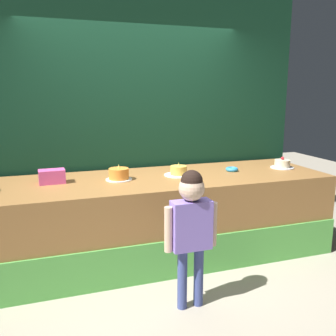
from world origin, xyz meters
The scene contains 9 objects.
ground_plane centered at (0.00, 0.00, 0.00)m, with size 12.00×12.00×0.00m, color #ADA38E.
stage_platform centered at (0.00, 0.55, 0.43)m, with size 3.82×1.14×0.87m.
curtain_backdrop centered at (0.00, 1.22, 1.53)m, with size 4.14×0.08×3.05m, color #113823.
child_figure centered at (0.04, -0.48, 0.75)m, with size 0.45×0.21×1.16m.
pink_box centered at (-0.97, 0.65, 0.93)m, with size 0.25×0.15×0.14m, color #E554A0.
donut centered at (0.97, 0.59, 0.89)m, with size 0.14×0.14×0.04m, color #3399D8.
cake_center_left centered at (-0.32, 0.58, 0.92)m, with size 0.27×0.27×0.17m.
cake_center_right centered at (0.32, 0.58, 0.91)m, with size 0.31×0.31×0.15m.
cake_far_right centered at (1.62, 0.56, 0.91)m, with size 0.27×0.27×0.13m.
Camera 1 is at (-1.02, -3.05, 1.75)m, focal length 39.44 mm.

